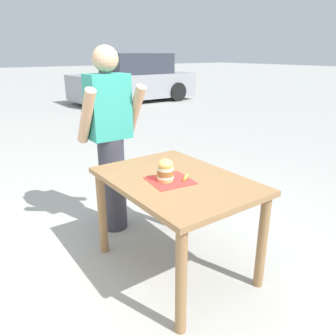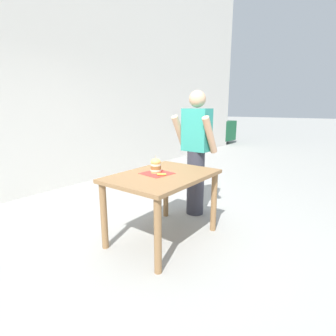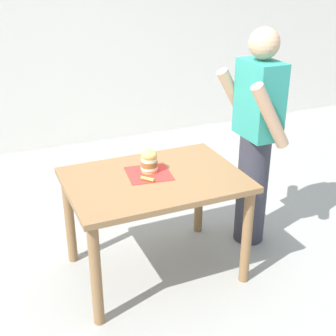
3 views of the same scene
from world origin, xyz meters
name	(u,v)px [view 1 (image 1 of 3)]	position (x,y,z in m)	size (l,w,h in m)	color
ground_plane	(175,266)	(0.00, 0.00, 0.00)	(80.00, 80.00, 0.00)	#9E9E99
patio_table	(176,193)	(0.00, 0.00, 0.64)	(0.85, 1.19, 0.76)	olive
serving_paper	(170,181)	(-0.07, -0.02, 0.77)	(0.29, 0.29, 0.00)	red
sandwich	(165,170)	(-0.09, 0.00, 0.85)	(0.12, 0.12, 0.20)	#E5B25B
pickle_spear	(186,178)	(0.04, -0.06, 0.78)	(0.02, 0.02, 0.10)	#8EA83D
diner_across_table	(110,140)	(-0.09, 0.86, 0.88)	(0.55, 0.35, 1.69)	#33333D
parked_car_near_curb	(134,80)	(4.52, 8.35, 0.72)	(4.20, 1.84, 1.60)	gray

